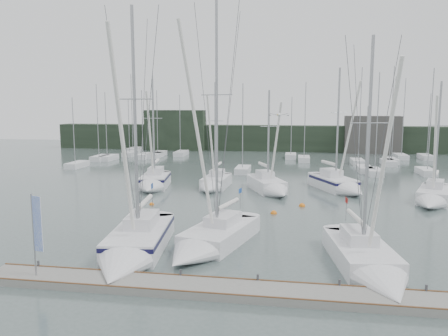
% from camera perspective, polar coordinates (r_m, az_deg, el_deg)
% --- Properties ---
extents(ground, '(160.00, 160.00, 0.00)m').
position_cam_1_polar(ground, '(26.83, 0.81, -11.64)').
color(ground, '#495956').
rests_on(ground, ground).
extents(dock, '(24.00, 2.00, 0.40)m').
position_cam_1_polar(dock, '(22.17, -1.15, -15.52)').
color(dock, slate).
rests_on(dock, ground).
extents(far_treeline, '(90.00, 4.00, 5.00)m').
position_cam_1_polar(far_treeline, '(87.28, 6.77, 3.90)').
color(far_treeline, black).
rests_on(far_treeline, ground).
extents(far_building_left, '(12.00, 3.00, 8.00)m').
position_cam_1_polar(far_building_left, '(88.33, -6.39, 4.93)').
color(far_building_left, black).
rests_on(far_building_left, ground).
extents(far_building_right, '(10.00, 3.00, 7.00)m').
position_cam_1_polar(far_building_right, '(86.34, 18.77, 4.13)').
color(far_building_right, '#42403D').
rests_on(far_building_right, ground).
extents(mast_forest, '(55.20, 27.07, 14.87)m').
position_cam_1_polar(mast_forest, '(70.28, 3.58, 1.22)').
color(mast_forest, silver).
rests_on(mast_forest, ground).
extents(sailboat_near_left, '(4.44, 11.28, 16.01)m').
position_cam_1_polar(sailboat_near_left, '(27.00, -11.86, -10.22)').
color(sailboat_near_left, silver).
rests_on(sailboat_near_left, ground).
extents(sailboat_near_center, '(5.50, 9.87, 16.59)m').
position_cam_1_polar(sailboat_near_center, '(27.73, -2.39, -9.78)').
color(sailboat_near_center, silver).
rests_on(sailboat_near_center, ground).
extents(sailboat_near_right, '(4.26, 9.97, 13.84)m').
position_cam_1_polar(sailboat_near_right, '(25.17, 18.68, -12.14)').
color(sailboat_near_right, silver).
rests_on(sailboat_near_right, ground).
extents(sailboat_mid_a, '(3.94, 8.20, 12.75)m').
position_cam_1_polar(sailboat_mid_a, '(48.19, -9.24, -1.93)').
color(sailboat_mid_a, silver).
rests_on(sailboat_mid_a, ground).
extents(sailboat_mid_b, '(2.92, 7.38, 12.30)m').
position_cam_1_polar(sailboat_mid_b, '(47.27, -1.41, -2.13)').
color(sailboat_mid_b, silver).
rests_on(sailboat_mid_b, ground).
extents(sailboat_mid_c, '(5.53, 8.39, 11.42)m').
position_cam_1_polar(sailboat_mid_c, '(45.53, 6.19, -2.54)').
color(sailboat_mid_c, silver).
rests_on(sailboat_mid_c, ground).
extents(sailboat_mid_d, '(6.21, 9.04, 13.88)m').
position_cam_1_polar(sailboat_mid_d, '(47.62, 15.02, -2.23)').
color(sailboat_mid_d, silver).
rests_on(sailboat_mid_d, ground).
extents(sailboat_mid_e, '(5.38, 8.67, 12.07)m').
position_cam_1_polar(sailboat_mid_e, '(44.66, 25.57, -3.57)').
color(sailboat_mid_e, silver).
rests_on(sailboat_mid_e, ground).
extents(buoy_a, '(0.66, 0.66, 0.66)m').
position_cam_1_polar(buoy_a, '(36.20, 0.19, -6.33)').
color(buoy_a, orange).
rests_on(buoy_a, ground).
extents(buoy_b, '(0.58, 0.58, 0.58)m').
position_cam_1_polar(buoy_b, '(40.32, 10.15, -4.94)').
color(buoy_b, orange).
rests_on(buoy_b, ground).
extents(buoy_c, '(0.44, 0.44, 0.44)m').
position_cam_1_polar(buoy_c, '(40.84, -9.43, -4.75)').
color(buoy_c, orange).
rests_on(buoy_c, ground).
extents(dock_banner, '(0.64, 0.22, 4.30)m').
position_cam_1_polar(dock_banner, '(24.29, -23.34, -7.22)').
color(dock_banner, gray).
rests_on(dock_banner, dock).
extents(seagull, '(1.04, 0.51, 0.21)m').
position_cam_1_polar(seagull, '(24.11, 7.18, 6.92)').
color(seagull, silver).
rests_on(seagull, ground).
extents(buoy_d, '(0.56, 0.56, 0.56)m').
position_cam_1_polar(buoy_d, '(37.32, 6.51, -5.94)').
color(buoy_d, orange).
rests_on(buoy_d, ground).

